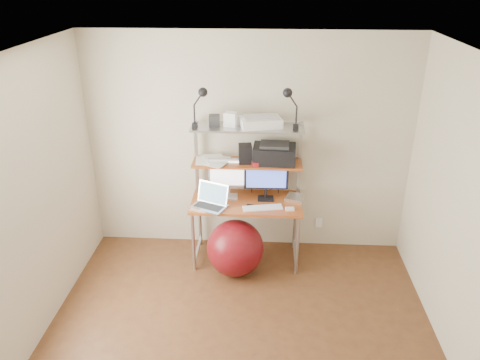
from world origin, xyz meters
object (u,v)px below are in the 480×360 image
(monitor_silver, at_px, (229,175))
(exercise_ball, at_px, (235,248))
(monitor_black, at_px, (266,179))
(laptop, at_px, (211,201))
(printer, at_px, (274,153))

(monitor_silver, height_order, exercise_ball, monitor_silver)
(monitor_black, bearing_deg, laptop, -161.98)
(monitor_silver, distance_m, printer, 0.55)
(printer, bearing_deg, monitor_silver, -172.38)
(laptop, xyz_separation_m, printer, (0.66, 0.27, 0.46))
(laptop, bearing_deg, monitor_black, 42.70)
(monitor_silver, bearing_deg, exercise_ball, -78.96)
(monitor_black, distance_m, printer, 0.29)
(monitor_silver, xyz_separation_m, laptop, (-0.17, -0.23, -0.21))
(laptop, distance_m, exercise_ball, 0.57)
(monitor_silver, relative_size, laptop, 1.12)
(monitor_silver, distance_m, laptop, 0.35)
(monitor_black, bearing_deg, exercise_ball, -133.56)
(monitor_silver, xyz_separation_m, exercise_ball, (0.10, -0.37, -0.69))
(monitor_black, relative_size, laptop, 1.10)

